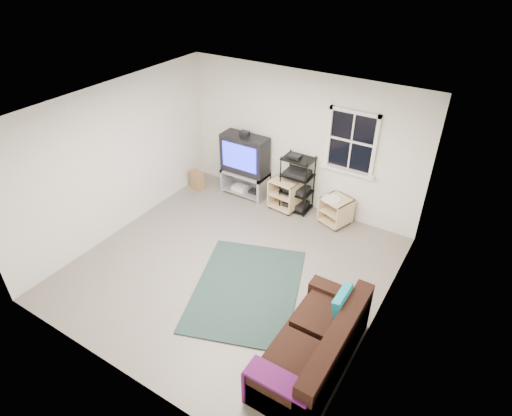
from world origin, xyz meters
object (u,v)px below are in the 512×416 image
Objects in this scene: av_rack at (297,187)px; side_table_left at (287,192)px; tv_unit at (245,160)px; side_table_right at (337,208)px; sofa at (315,347)px.

av_rack reaches higher than side_table_left.
tv_unit reaches higher than side_table_right.
av_rack is 0.61× the size of sofa.
av_rack is 0.25m from side_table_left.
av_rack is 3.54m from sofa.
tv_unit is 2.30× the size of side_table_right.
side_table_right is at bearing -1.45° from av_rack.
side_table_left is 3.62m from sofa.
side_table_left is (-0.19, -0.01, -0.16)m from av_rack.
sofa is (0.99, -3.00, -0.00)m from side_table_right.
av_rack is at bearing 4.49° from side_table_left.
side_table_right is (1.97, 0.01, -0.45)m from tv_unit.
tv_unit is 4.23m from sofa.
side_table_left is at bearing 123.75° from sofa.
tv_unit is at bearing -179.73° from side_table_right.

